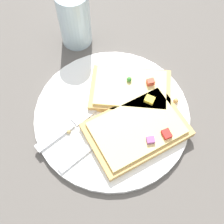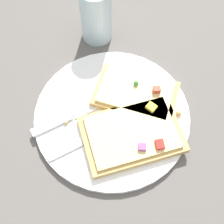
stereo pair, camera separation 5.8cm
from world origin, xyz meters
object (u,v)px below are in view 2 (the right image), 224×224
knife (76,114)px  pizza_slice_corner (132,134)px  fork (108,130)px  plate (112,116)px  drinking_glass (96,14)px  pizza_slice_main (136,94)px

knife → pizza_slice_corner: pizza_slice_corner is taller
fork → pizza_slice_corner: 0.05m
plate → pizza_slice_corner: bearing=99.9°
fork → knife: (0.04, -0.06, -0.00)m
pizza_slice_corner → fork: bearing=148.1°
fork → pizza_slice_corner: size_ratio=1.08×
fork → knife: bearing=123.8°
knife → drinking_glass: (-0.13, -0.16, 0.05)m
fork → drinking_glass: drinking_glass is taller
pizza_slice_main → drinking_glass: (-0.01, -0.18, 0.04)m
pizza_slice_corner → knife: bearing=140.5°
pizza_slice_corner → pizza_slice_main: bearing=67.1°
knife → pizza_slice_corner: bearing=-50.9°
knife → pizza_slice_corner: 0.11m
plate → drinking_glass: (-0.07, -0.19, 0.06)m
plate → pizza_slice_corner: 0.06m
knife → plate: bearing=-28.1°
pizza_slice_main → pizza_slice_corner: size_ratio=0.91×
fork → drinking_glass: size_ratio=1.69×
knife → pizza_slice_main: (-0.12, 0.02, 0.01)m
plate → pizza_slice_corner: pizza_slice_corner is taller
knife → drinking_glass: 0.21m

